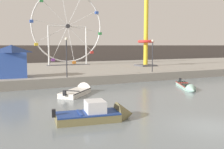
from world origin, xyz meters
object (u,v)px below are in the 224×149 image
(motorboat_white_red_stripe, at_px, (80,91))
(ferris_wheel_white_frame, at_px, (68,27))
(drop_tower_yellow_tower, at_px, (146,36))
(carnival_booth_blue_tent, at_px, (12,61))
(motorboat_seafoam, at_px, (187,87))
(promenade_lamp_far, at_px, (66,52))
(motorboat_olive_wood, at_px, (102,114))
(promenade_lamp_near, at_px, (153,51))

(motorboat_white_red_stripe, xyz_separation_m, ferris_wheel_white_frame, (5.38, 21.62, 7.20))
(motorboat_white_red_stripe, relative_size, drop_tower_yellow_tower, 0.35)
(motorboat_white_red_stripe, bearing_deg, drop_tower_yellow_tower, -5.82)
(drop_tower_yellow_tower, xyz_separation_m, carnival_booth_blue_tent, (-21.26, -6.97, -3.08))
(motorboat_white_red_stripe, xyz_separation_m, carnival_booth_blue_tent, (-5.10, 6.89, 2.55))
(ferris_wheel_white_frame, bearing_deg, motorboat_seafoam, -77.73)
(motorboat_seafoam, height_order, promenade_lamp_far, promenade_lamp_far)
(motorboat_seafoam, xyz_separation_m, drop_tower_yellow_tower, (5.57, 16.21, 5.66))
(drop_tower_yellow_tower, bearing_deg, carnival_booth_blue_tent, -161.85)
(motorboat_olive_wood, bearing_deg, promenade_lamp_far, 91.09)
(motorboat_olive_wood, xyz_separation_m, carnival_booth_blue_tent, (-3.41, 15.69, 2.43))
(motorboat_seafoam, distance_m, promenade_lamp_far, 13.02)
(drop_tower_yellow_tower, bearing_deg, motorboat_olive_wood, -128.23)
(motorboat_seafoam, xyz_separation_m, promenade_lamp_near, (0.94, 7.58, 3.46))
(ferris_wheel_white_frame, bearing_deg, drop_tower_yellow_tower, -35.75)
(motorboat_seafoam, xyz_separation_m, carnival_booth_blue_tent, (-15.70, 9.24, 2.58))
(motorboat_olive_wood, height_order, carnival_booth_blue_tent, carnival_booth_blue_tent)
(motorboat_seafoam, relative_size, drop_tower_yellow_tower, 0.43)
(drop_tower_yellow_tower, bearing_deg, promenade_lamp_near, -118.18)
(ferris_wheel_white_frame, height_order, promenade_lamp_near, ferris_wheel_white_frame)
(ferris_wheel_white_frame, height_order, carnival_booth_blue_tent, ferris_wheel_white_frame)
(drop_tower_yellow_tower, relative_size, promenade_lamp_far, 2.99)
(motorboat_white_red_stripe, bearing_deg, promenade_lamp_far, 41.82)
(promenade_lamp_near, bearing_deg, drop_tower_yellow_tower, 61.82)
(promenade_lamp_far, bearing_deg, promenade_lamp_near, 3.38)
(motorboat_white_red_stripe, height_order, drop_tower_yellow_tower, drop_tower_yellow_tower)
(motorboat_white_red_stripe, relative_size, promenade_lamp_far, 1.06)
(ferris_wheel_white_frame, relative_size, promenade_lamp_near, 3.12)
(drop_tower_yellow_tower, bearing_deg, ferris_wheel_white_frame, 144.25)
(promenade_lamp_far, bearing_deg, motorboat_white_red_stripe, -91.75)
(motorboat_olive_wood, relative_size, promenade_lamp_far, 1.16)
(ferris_wheel_white_frame, relative_size, carnival_booth_blue_tent, 3.73)
(carnival_booth_blue_tent, bearing_deg, motorboat_olive_wood, -73.27)
(motorboat_white_red_stripe, relative_size, ferris_wheel_white_frame, 0.35)
(motorboat_white_red_stripe, relative_size, carnival_booth_blue_tent, 1.30)
(drop_tower_yellow_tower, bearing_deg, motorboat_seafoam, -108.95)
(motorboat_seafoam, height_order, drop_tower_yellow_tower, drop_tower_yellow_tower)
(carnival_booth_blue_tent, bearing_deg, promenade_lamp_near, -1.23)
(motorboat_olive_wood, relative_size, carnival_booth_blue_tent, 1.42)
(motorboat_olive_wood, height_order, promenade_lamp_far, promenade_lamp_far)
(motorboat_white_red_stripe, bearing_deg, promenade_lamp_near, -22.06)
(carnival_booth_blue_tent, height_order, promenade_lamp_far, promenade_lamp_far)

